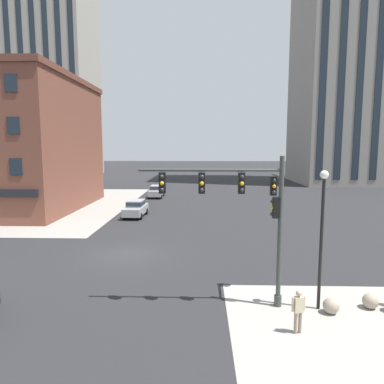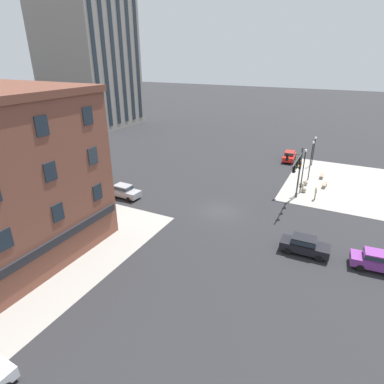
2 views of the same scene
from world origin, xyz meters
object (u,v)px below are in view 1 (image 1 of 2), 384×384
Objects in this scene: car_cross_westbound at (136,208)px; bollard_sphere_curb_a at (331,306)px; bollard_sphere_curb_b at (370,301)px; car_cross_eastbound at (156,191)px; street_lamp_corner_near at (322,225)px; traffic_signal_main at (248,207)px; pedestrian_near_bench at (298,309)px.

bollard_sphere_curb_a is at bearing -59.43° from car_cross_westbound.
car_cross_eastbound is (-13.84, 34.18, 0.58)m from bollard_sphere_curb_b.
car_cross_eastbound is (-11.57, 34.28, -2.81)m from street_lamp_corner_near.
traffic_signal_main is 1.51× the size of car_cross_eastbound.
bollard_sphere_curb_a is at bearing 42.17° from pedestrian_near_bench.
bollard_sphere_curb_b is at bearing 15.79° from bollard_sphere_curb_a.
traffic_signal_main is at bearing -66.21° from car_cross_westbound.
bollard_sphere_curb_a is 36.72m from car_cross_eastbound.
traffic_signal_main is 9.84× the size of bollard_sphere_curb_b.
bollard_sphere_curb_a is at bearing -47.23° from street_lamp_corner_near.
car_cross_eastbound is (-8.49, 33.89, -3.51)m from traffic_signal_main.
traffic_signal_main is at bearing 172.65° from street_lamp_corner_near.
traffic_signal_main reaches higher than car_cross_eastbound.
bollard_sphere_curb_b is at bearing -3.07° from traffic_signal_main.
bollard_sphere_curb_b is at bearing -67.95° from car_cross_eastbound.
traffic_signal_main reaches higher than pedestrian_near_bench.
traffic_signal_main reaches higher than car_cross_westbound.
street_lamp_corner_near reaches higher than bollard_sphere_curb_a.
pedestrian_near_bench is 24.66m from car_cross_westbound.
street_lamp_corner_near is at bearing 132.77° from bollard_sphere_curb_a.
car_cross_eastbound is at bearing 108.64° from street_lamp_corner_near.
street_lamp_corner_near reaches higher than bollard_sphere_curb_b.
street_lamp_corner_near is 1.37× the size of car_cross_eastbound.
car_cross_eastbound reaches higher than bollard_sphere_curb_b.
traffic_signal_main is 5.42m from bollard_sphere_curb_a.
pedestrian_near_bench reaches higher than car_cross_westbound.
traffic_signal_main is 6.74m from bollard_sphere_curb_b.
bollard_sphere_curb_b is at bearing 2.75° from street_lamp_corner_near.
bollard_sphere_curb_a is 3.44m from street_lamp_corner_near.
car_cross_westbound is at bearing 114.93° from pedestrian_near_bench.
bollard_sphere_curb_a is at bearing -70.99° from car_cross_eastbound.
car_cross_westbound reaches higher than bollard_sphere_curb_b.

